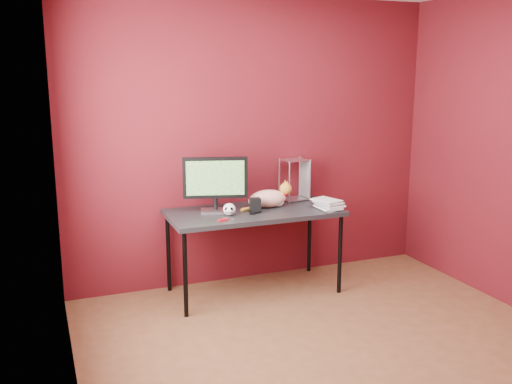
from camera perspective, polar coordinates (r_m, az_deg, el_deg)
name	(u,v)px	position (r m, az deg, el deg)	size (l,w,h in m)	color
room	(353,151)	(3.69, 9.69, 4.09)	(3.52, 3.52, 2.61)	brown
desk	(254,216)	(4.98, -0.23, -2.41)	(1.50, 0.70, 0.75)	black
monitor	(215,182)	(4.87, -4.09, 1.05)	(0.54, 0.24, 0.48)	#BAB9BE
cat	(268,198)	(5.06, 1.22, -0.64)	(0.50, 0.20, 0.24)	#DC5B2E
skull_mug	(229,209)	(4.79, -2.68, -1.73)	(0.11, 0.12, 0.10)	white
speaker	(255,206)	(4.89, -0.09, -1.38)	(0.11, 0.11, 0.12)	black
book_stack	(321,155)	(4.93, 6.52, 3.67)	(0.24, 0.28, 0.96)	beige
wire_rack	(295,179)	(5.34, 3.88, 1.26)	(0.25, 0.21, 0.39)	#BAB9BE
pocket_knife	(223,220)	(4.63, -3.31, -2.80)	(0.09, 0.02, 0.02)	#B50D17
black_gadget	(252,213)	(4.82, -0.39, -2.15)	(0.05, 0.03, 0.02)	black
washer	(233,219)	(4.69, -2.33, -2.69)	(0.04, 0.04, 0.00)	#BAB9BE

